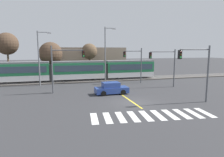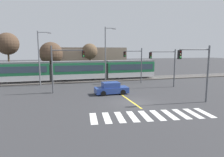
# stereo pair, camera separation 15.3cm
# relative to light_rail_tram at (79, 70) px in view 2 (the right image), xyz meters

# --- Properties ---
(ground_plane) EXTENTS (200.00, 200.00, 0.00)m
(ground_plane) POSITION_rel_light_rail_tram_xyz_m (3.92, -16.18, -2.05)
(ground_plane) COLOR #333335
(track_bed) EXTENTS (120.00, 4.00, 0.18)m
(track_bed) POSITION_rel_light_rail_tram_xyz_m (3.92, 0.01, -1.96)
(track_bed) COLOR #56514C
(track_bed) RESTS_ON ground
(rail_near) EXTENTS (120.00, 0.08, 0.10)m
(rail_near) POSITION_rel_light_rail_tram_xyz_m (3.92, -0.71, -1.82)
(rail_near) COLOR #939399
(rail_near) RESTS_ON track_bed
(rail_far) EXTENTS (120.00, 0.08, 0.10)m
(rail_far) POSITION_rel_light_rail_tram_xyz_m (3.92, 0.73, -1.82)
(rail_far) COLOR #939399
(rail_far) RESTS_ON track_bed
(light_rail_tram) EXTENTS (28.00, 2.64, 3.43)m
(light_rail_tram) POSITION_rel_light_rail_tram_xyz_m (0.00, 0.00, 0.00)
(light_rail_tram) COLOR silver
(light_rail_tram) RESTS_ON track_bed
(crosswalk_stripe_0) EXTENTS (0.88, 2.85, 0.01)m
(crosswalk_stripe_0) POSITION_rel_light_rail_tram_xyz_m (-0.99, -19.89, -2.04)
(crosswalk_stripe_0) COLOR silver
(crosswalk_stripe_0) RESTS_ON ground
(crosswalk_stripe_1) EXTENTS (0.88, 2.85, 0.01)m
(crosswalk_stripe_1) POSITION_rel_light_rail_tram_xyz_m (0.10, -20.02, -2.04)
(crosswalk_stripe_1) COLOR silver
(crosswalk_stripe_1) RESTS_ON ground
(crosswalk_stripe_2) EXTENTS (0.88, 2.85, 0.01)m
(crosswalk_stripe_2) POSITION_rel_light_rail_tram_xyz_m (1.19, -20.14, -2.04)
(crosswalk_stripe_2) COLOR silver
(crosswalk_stripe_2) RESTS_ON ground
(crosswalk_stripe_3) EXTENTS (0.88, 2.85, 0.01)m
(crosswalk_stripe_3) POSITION_rel_light_rail_tram_xyz_m (2.28, -20.27, -2.04)
(crosswalk_stripe_3) COLOR silver
(crosswalk_stripe_3) RESTS_ON ground
(crosswalk_stripe_4) EXTENTS (0.88, 2.85, 0.01)m
(crosswalk_stripe_4) POSITION_rel_light_rail_tram_xyz_m (3.38, -20.40, -2.04)
(crosswalk_stripe_4) COLOR silver
(crosswalk_stripe_4) RESTS_ON ground
(crosswalk_stripe_5) EXTENTS (0.88, 2.85, 0.01)m
(crosswalk_stripe_5) POSITION_rel_light_rail_tram_xyz_m (4.47, -20.53, -2.04)
(crosswalk_stripe_5) COLOR silver
(crosswalk_stripe_5) RESTS_ON ground
(crosswalk_stripe_6) EXTENTS (0.88, 2.85, 0.01)m
(crosswalk_stripe_6) POSITION_rel_light_rail_tram_xyz_m (5.56, -20.65, -2.04)
(crosswalk_stripe_6) COLOR silver
(crosswalk_stripe_6) RESTS_ON ground
(crosswalk_stripe_7) EXTENTS (0.88, 2.85, 0.01)m
(crosswalk_stripe_7) POSITION_rel_light_rail_tram_xyz_m (6.65, -20.78, -2.04)
(crosswalk_stripe_7) COLOR silver
(crosswalk_stripe_7) RESTS_ON ground
(crosswalk_stripe_8) EXTENTS (0.88, 2.85, 0.01)m
(crosswalk_stripe_8) POSITION_rel_light_rail_tram_xyz_m (7.75, -20.91, -2.04)
(crosswalk_stripe_8) COLOR silver
(crosswalk_stripe_8) RESTS_ON ground
(crosswalk_stripe_9) EXTENTS (0.88, 2.85, 0.01)m
(crosswalk_stripe_9) POSITION_rel_light_rail_tram_xyz_m (8.84, -21.04, -2.04)
(crosswalk_stripe_9) COLOR silver
(crosswalk_stripe_9) RESTS_ON ground
(lane_centre_line) EXTENTS (0.20, 16.47, 0.01)m
(lane_centre_line) POSITION_rel_light_rail_tram_xyz_m (3.92, -10.23, -2.04)
(lane_centre_line) COLOR gold
(lane_centre_line) RESTS_ON ground
(sedan_crossing) EXTENTS (4.22, 1.96, 1.52)m
(sedan_crossing) POSITION_rel_light_rail_tram_xyz_m (2.79, -11.48, -1.35)
(sedan_crossing) COLOR #284293
(sedan_crossing) RESTS_ON ground
(traffic_light_mid_right) EXTENTS (4.25, 0.38, 5.64)m
(traffic_light_mid_right) POSITION_rel_light_rail_tram_xyz_m (11.69, -9.26, 1.76)
(traffic_light_mid_right) COLOR #515459
(traffic_light_mid_right) RESTS_ON ground
(traffic_light_mid_left) EXTENTS (4.25, 0.38, 6.08)m
(traffic_light_mid_left) POSITION_rel_light_rail_tram_xyz_m (-2.91, -9.01, 1.95)
(traffic_light_mid_left) COLOR #515459
(traffic_light_mid_left) RESTS_ON ground
(traffic_light_far_right) EXTENTS (3.25, 0.38, 5.86)m
(traffic_light_far_right) POSITION_rel_light_rail_tram_xyz_m (8.84, -4.49, 1.77)
(traffic_light_far_right) COLOR #515459
(traffic_light_far_right) RESTS_ON ground
(traffic_light_near_right) EXTENTS (3.75, 0.38, 6.02)m
(traffic_light_near_right) POSITION_rel_light_rail_tram_xyz_m (10.33, -17.96, 1.94)
(traffic_light_near_right) COLOR #515459
(traffic_light_near_right) RESTS_ON ground
(street_lamp_west) EXTENTS (2.07, 0.28, 8.42)m
(street_lamp_west) POSITION_rel_light_rail_tram_xyz_m (-6.19, -2.69, 2.73)
(street_lamp_west) COLOR slate
(street_lamp_west) RESTS_ON ground
(street_lamp_centre) EXTENTS (1.91, 0.28, 9.34)m
(street_lamp_centre) POSITION_rel_light_rail_tram_xyz_m (4.34, -2.54, 3.17)
(street_lamp_centre) COLOR slate
(street_lamp_centre) RESTS_ON ground
(bare_tree_far_west) EXTENTS (4.09, 4.09, 8.72)m
(bare_tree_far_west) POSITION_rel_light_rail_tram_xyz_m (-12.46, 5.89, 4.59)
(bare_tree_far_west) COLOR brown
(bare_tree_far_west) RESTS_ON ground
(bare_tree_west) EXTENTS (4.29, 4.29, 7.01)m
(bare_tree_west) POSITION_rel_light_rail_tram_xyz_m (-4.75, 3.76, 2.80)
(bare_tree_west) COLOR brown
(bare_tree_west) RESTS_ON ground
(bare_tree_east) EXTENTS (3.11, 3.11, 6.81)m
(bare_tree_east) POSITION_rel_light_rail_tram_xyz_m (2.65, 4.51, 3.16)
(bare_tree_east) COLOR brown
(bare_tree_east) RESTS_ON ground
(building_backdrop_far) EXTENTS (17.04, 6.00, 6.06)m
(building_backdrop_far) POSITION_rel_light_rail_tram_xyz_m (2.74, 9.74, 0.98)
(building_backdrop_far) COLOR gray
(building_backdrop_far) RESTS_ON ground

